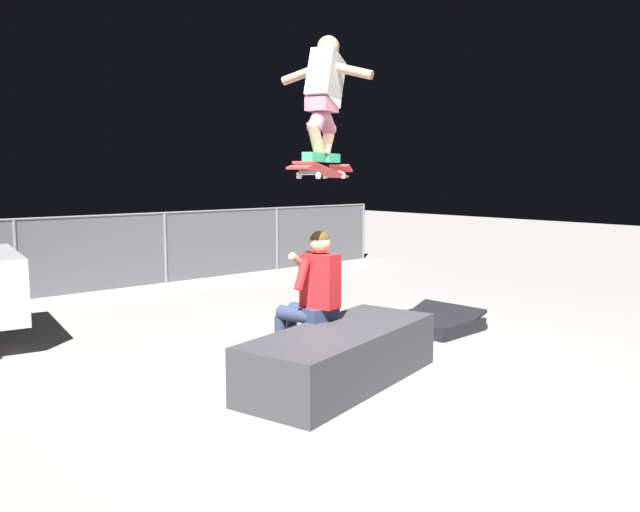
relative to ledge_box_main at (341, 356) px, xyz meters
name	(u,v)px	position (x,y,z in m)	size (l,w,h in m)	color
ground_plane	(367,379)	(0.25, -0.08, -0.24)	(40.00, 40.00, 0.00)	gray
ledge_box_main	(341,356)	(0.00, 0.00, 0.00)	(2.08, 0.81, 0.49)	#38383D
person_sitting_on_ledge	(311,293)	(0.07, 0.49, 0.49)	(0.59, 0.79, 1.32)	#2D3856
skateboard	(322,170)	(0.07, 0.34, 1.63)	(1.01, 0.60, 0.15)	#B72D2D
skater_airborne	(325,92)	(0.12, 0.36, 2.31)	(0.63, 0.84, 1.12)	#2D9E66
kicker_ramp	(434,325)	(2.21, 0.72, -0.19)	(0.96, 0.98, 0.32)	black
fence_back	(97,250)	(0.25, 5.87, 0.40)	(12.05, 0.05, 1.21)	slate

